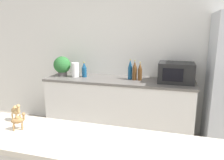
{
  "coord_description": "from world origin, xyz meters",
  "views": [
    {
      "loc": [
        0.4,
        -0.69,
        1.61
      ],
      "look_at": [
        -0.2,
        1.42,
        1.1
      ],
      "focal_mm": 35.0,
      "sensor_mm": 36.0,
      "label": 1
    }
  ],
  "objects_px": {
    "camel_figurine_second": "(16,111)",
    "back_bottle_2": "(140,72)",
    "potted_plant": "(62,65)",
    "back_bottle_3": "(130,70)",
    "camel_figurine": "(18,120)",
    "back_bottle_0": "(84,70)",
    "paper_towel_roll": "(75,70)",
    "back_bottle_1": "(135,71)",
    "microwave": "(176,73)"
  },
  "relations": [
    {
      "from": "back_bottle_1",
      "to": "back_bottle_2",
      "type": "height_order",
      "value": "back_bottle_1"
    },
    {
      "from": "back_bottle_0",
      "to": "back_bottle_3",
      "type": "relative_size",
      "value": 0.79
    },
    {
      "from": "paper_towel_roll",
      "to": "back_bottle_0",
      "type": "distance_m",
      "value": 0.14
    },
    {
      "from": "microwave",
      "to": "back_bottle_0",
      "type": "height_order",
      "value": "microwave"
    },
    {
      "from": "back_bottle_2",
      "to": "potted_plant",
      "type": "bearing_deg",
      "value": -179.18
    },
    {
      "from": "back_bottle_3",
      "to": "camel_figurine_second",
      "type": "xyz_separation_m",
      "value": [
        -0.49,
        -1.87,
        -0.0
      ]
    },
    {
      "from": "potted_plant",
      "to": "back_bottle_1",
      "type": "relative_size",
      "value": 1.08
    },
    {
      "from": "microwave",
      "to": "back_bottle_1",
      "type": "xyz_separation_m",
      "value": [
        -0.58,
        -0.0,
        -0.0
      ]
    },
    {
      "from": "camel_figurine",
      "to": "camel_figurine_second",
      "type": "height_order",
      "value": "camel_figurine_second"
    },
    {
      "from": "paper_towel_roll",
      "to": "back_bottle_3",
      "type": "xyz_separation_m",
      "value": [
        0.86,
        0.06,
        0.03
      ]
    },
    {
      "from": "paper_towel_roll",
      "to": "camel_figurine",
      "type": "distance_m",
      "value": 1.98
    },
    {
      "from": "paper_towel_roll",
      "to": "back_bottle_2",
      "type": "height_order",
      "value": "back_bottle_2"
    },
    {
      "from": "potted_plant",
      "to": "back_bottle_3",
      "type": "xyz_separation_m",
      "value": [
        1.09,
        0.05,
        -0.02
      ]
    },
    {
      "from": "potted_plant",
      "to": "camel_figurine_second",
      "type": "bearing_deg",
      "value": -71.67
    },
    {
      "from": "potted_plant",
      "to": "microwave",
      "type": "height_order",
      "value": "potted_plant"
    },
    {
      "from": "back_bottle_0",
      "to": "camel_figurine_second",
      "type": "distance_m",
      "value": 1.85
    },
    {
      "from": "microwave",
      "to": "back_bottle_1",
      "type": "relative_size",
      "value": 1.66
    },
    {
      "from": "microwave",
      "to": "camel_figurine_second",
      "type": "xyz_separation_m",
      "value": [
        -1.14,
        -1.85,
        0.0
      ]
    },
    {
      "from": "back_bottle_1",
      "to": "camel_figurine",
      "type": "height_order",
      "value": "back_bottle_1"
    },
    {
      "from": "back_bottle_0",
      "to": "camel_figurine_second",
      "type": "relative_size",
      "value": 1.67
    },
    {
      "from": "microwave",
      "to": "camel_figurine_second",
      "type": "distance_m",
      "value": 2.17
    },
    {
      "from": "back_bottle_1",
      "to": "back_bottle_3",
      "type": "relative_size",
      "value": 0.97
    },
    {
      "from": "back_bottle_1",
      "to": "camel_figurine",
      "type": "xyz_separation_m",
      "value": [
        -0.45,
        -1.96,
        -0.01
      ]
    },
    {
      "from": "paper_towel_roll",
      "to": "microwave",
      "type": "bearing_deg",
      "value": 1.56
    },
    {
      "from": "paper_towel_roll",
      "to": "camel_figurine",
      "type": "bearing_deg",
      "value": -75.97
    },
    {
      "from": "paper_towel_roll",
      "to": "back_bottle_2",
      "type": "bearing_deg",
      "value": 1.98
    },
    {
      "from": "back_bottle_0",
      "to": "potted_plant",
      "type": "bearing_deg",
      "value": -178.08
    },
    {
      "from": "back_bottle_2",
      "to": "camel_figurine_second",
      "type": "relative_size",
      "value": 1.9
    },
    {
      "from": "potted_plant",
      "to": "back_bottle_0",
      "type": "bearing_deg",
      "value": 1.92
    },
    {
      "from": "potted_plant",
      "to": "back_bottle_2",
      "type": "distance_m",
      "value": 1.24
    },
    {
      "from": "microwave",
      "to": "back_bottle_2",
      "type": "bearing_deg",
      "value": -179.27
    },
    {
      "from": "potted_plant",
      "to": "back_bottle_1",
      "type": "xyz_separation_m",
      "value": [
        1.16,
        0.02,
        -0.03
      ]
    },
    {
      "from": "back_bottle_0",
      "to": "back_bottle_3",
      "type": "xyz_separation_m",
      "value": [
        0.72,
        0.04,
        0.03
      ]
    },
    {
      "from": "paper_towel_roll",
      "to": "microwave",
      "type": "distance_m",
      "value": 1.51
    },
    {
      "from": "potted_plant",
      "to": "back_bottle_2",
      "type": "height_order",
      "value": "potted_plant"
    },
    {
      "from": "paper_towel_roll",
      "to": "back_bottle_0",
      "type": "relative_size",
      "value": 0.95
    },
    {
      "from": "camel_figurine_second",
      "to": "back_bottle_2",
      "type": "bearing_deg",
      "value": 70.86
    },
    {
      "from": "back_bottle_0",
      "to": "camel_figurine_second",
      "type": "bearing_deg",
      "value": -82.77
    },
    {
      "from": "potted_plant",
      "to": "paper_towel_roll",
      "type": "xyz_separation_m",
      "value": [
        0.23,
        -0.02,
        -0.06
      ]
    },
    {
      "from": "back_bottle_3",
      "to": "microwave",
      "type": "bearing_deg",
      "value": -2.04
    },
    {
      "from": "back_bottle_1",
      "to": "back_bottle_0",
      "type": "bearing_deg",
      "value": -179.5
    },
    {
      "from": "back_bottle_2",
      "to": "camel_figurine_second",
      "type": "xyz_separation_m",
      "value": [
        -0.64,
        -1.84,
        0.01
      ]
    },
    {
      "from": "back_bottle_3",
      "to": "potted_plant",
      "type": "bearing_deg",
      "value": -177.5
    },
    {
      "from": "potted_plant",
      "to": "microwave",
      "type": "bearing_deg",
      "value": 0.8
    },
    {
      "from": "back_bottle_2",
      "to": "camel_figurine",
      "type": "distance_m",
      "value": 2.03
    },
    {
      "from": "paper_towel_roll",
      "to": "back_bottle_0",
      "type": "xyz_separation_m",
      "value": [
        0.14,
        0.03,
        -0.0
      ]
    },
    {
      "from": "paper_towel_roll",
      "to": "camel_figurine_second",
      "type": "xyz_separation_m",
      "value": [
        0.37,
        -1.8,
        0.03
      ]
    },
    {
      "from": "back_bottle_1",
      "to": "microwave",
      "type": "bearing_deg",
      "value": 0.48
    },
    {
      "from": "camel_figurine_second",
      "to": "back_bottle_3",
      "type": "bearing_deg",
      "value": 75.38
    },
    {
      "from": "back_bottle_2",
      "to": "camel_figurine",
      "type": "bearing_deg",
      "value": -105.11
    }
  ]
}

